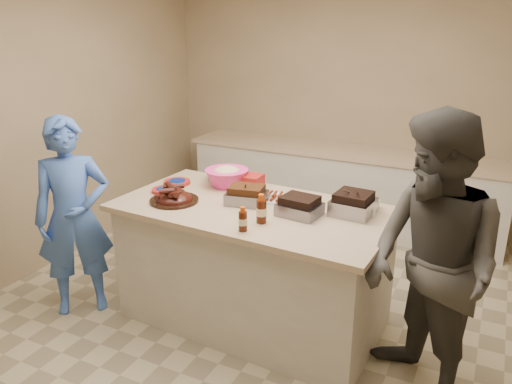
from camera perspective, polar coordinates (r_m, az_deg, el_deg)
The scene contains 19 objects.
room at distance 4.13m, azimuth 0.03°, elevation -14.40°, with size 4.50×5.00×2.70m, color tan, non-canonical shape.
back_counter at distance 5.80m, azimuth 9.73°, elevation 0.49°, with size 3.60×0.64×0.90m, color beige, non-canonical shape.
island at distance 4.14m, azimuth -0.32°, elevation -14.28°, with size 2.04×1.07×0.97m, color beige, non-canonical shape.
rib_platter at distance 3.85m, azimuth -9.33°, elevation -1.08°, with size 0.37×0.37×0.15m, color #43140E, non-canonical shape.
pulled_pork_tray at distance 3.76m, azimuth -1.07°, elevation -1.31°, with size 0.29×0.22×0.09m, color #47230F.
brisket_tray at distance 3.56m, azimuth 4.98°, elevation -2.63°, with size 0.29×0.24×0.09m, color black.
roasting_pan at distance 3.62m, azimuth 10.96°, elevation -2.51°, with size 0.28×0.28×0.11m, color gray.
coleslaw_bowl at distance 4.15m, azimuth -3.34°, elevation 0.67°, with size 0.36×0.36×0.25m, color #F63897, non-canonical shape.
sausage_plate at distance 3.86m, azimuth 1.50°, elevation -0.75°, with size 0.27×0.27×0.04m, color silver.
mac_cheese_dish at distance 3.72m, azimuth 11.39°, elevation -1.97°, with size 0.29×0.22×0.08m, color #FF960A.
bbq_bottle_a at distance 3.29m, azimuth -1.51°, elevation -4.45°, with size 0.06×0.06×0.17m, color #3E1508.
bbq_bottle_b at distance 3.42m, azimuth 0.61°, elevation -3.52°, with size 0.07×0.07×0.21m, color #3E1508.
mustard_bottle at distance 3.81m, azimuth -0.91°, elevation -1.03°, with size 0.04×0.04×0.12m, color yellow.
sauce_bowl at distance 3.89m, azimuth 0.43°, elevation -0.61°, with size 0.13×0.04×0.13m, color silver.
plate_stack_large at distance 4.26m, azimuth -9.00°, elevation 0.94°, with size 0.22×0.22×0.03m, color #A11B18.
plate_stack_small at distance 4.08m, azimuth -10.47°, elevation 0.02°, with size 0.19×0.19×0.03m, color #A11B18.
plastic_cup at distance 4.33m, azimuth -4.98°, elevation 1.41°, with size 0.11×0.10×0.11m, color olive.
basket_stack at distance 4.11m, azimuth -0.87°, elevation 0.50°, with size 0.22×0.17×0.11m, color #A11B18.
guest_blue at distance 4.53m, azimuth -18.94°, elevation -12.23°, with size 0.59×1.61×0.39m, color #426CCC.
Camera 1 is at (1.52, -3.08, 2.29)m, focal length 35.00 mm.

